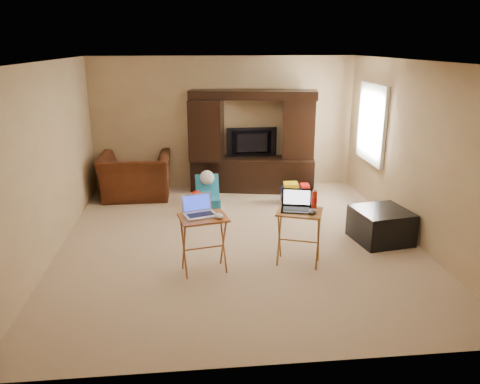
{
  "coord_description": "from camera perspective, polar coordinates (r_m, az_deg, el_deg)",
  "views": [
    {
      "loc": [
        -0.62,
        -6.18,
        2.72
      ],
      "look_at": [
        0.0,
        -0.2,
        0.8
      ],
      "focal_mm": 35.0,
      "sensor_mm": 36.0,
      "label": 1
    }
  ],
  "objects": [
    {
      "name": "wall_front",
      "position": [
        3.78,
        4.01,
        -5.19
      ],
      "size": [
        5.0,
        0.0,
        5.0
      ],
      "primitive_type": "plane",
      "rotation": [
        -1.57,
        0.0,
        0.0
      ],
      "color": "tan",
      "rests_on": "ground"
    },
    {
      "name": "laptop_left",
      "position": [
        5.64,
        -4.86,
        -1.79
      ],
      "size": [
        0.45,
        0.41,
        0.24
      ],
      "primitive_type": "cube",
      "rotation": [
        0.0,
        0.0,
        0.3
      ],
      "color": "silver",
      "rests_on": "tray_table_left"
    },
    {
      "name": "window_frame",
      "position": [
        8.43,
        15.76,
        8.04
      ],
      "size": [
        0.06,
        1.14,
        1.34
      ],
      "primitive_type": "cube",
      "color": "white",
      "rests_on": "ground"
    },
    {
      "name": "child_rocker",
      "position": [
        8.1,
        -3.98,
        0.07
      ],
      "size": [
        0.44,
        0.49,
        0.54
      ],
      "primitive_type": null,
      "rotation": [
        0.0,
        0.0,
        0.07
      ],
      "color": "teal",
      "rests_on": "floor"
    },
    {
      "name": "laptop_right",
      "position": [
        5.86,
        6.91,
        -1.13
      ],
      "size": [
        0.44,
        0.39,
        0.24
      ],
      "primitive_type": "cube",
      "rotation": [
        0.0,
        0.0,
        -0.24
      ],
      "color": "black",
      "rests_on": "tray_table_right"
    },
    {
      "name": "window_pane",
      "position": [
        8.43,
        15.89,
        8.03
      ],
      "size": [
        0.0,
        1.2,
        1.2
      ],
      "primitive_type": "plane",
      "rotation": [
        1.57,
        0.0,
        -1.57
      ],
      "color": "white",
      "rests_on": "ground"
    },
    {
      "name": "water_bottle",
      "position": [
        5.97,
        9.03,
        -0.95
      ],
      "size": [
        0.07,
        0.07,
        0.22
      ],
      "primitive_type": "cylinder",
      "color": "red",
      "rests_on": "tray_table_right"
    },
    {
      "name": "recliner",
      "position": [
        8.74,
        -12.58,
        1.89
      ],
      "size": [
        1.24,
        1.09,
        0.8
      ],
      "primitive_type": "imported",
      "rotation": [
        0.0,
        0.0,
        3.15
      ],
      "color": "#49200F",
      "rests_on": "floor"
    },
    {
      "name": "wall_back",
      "position": [
        9.07,
        -1.95,
        8.37
      ],
      "size": [
        5.0,
        0.0,
        5.0
      ],
      "primitive_type": "plane",
      "rotation": [
        1.57,
        0.0,
        0.0
      ],
      "color": "tan",
      "rests_on": "ground"
    },
    {
      "name": "entertainment_center",
      "position": [
        8.86,
        1.56,
        6.19
      ],
      "size": [
        2.39,
        1.01,
        1.9
      ],
      "primitive_type": "cube",
      "rotation": [
        0.0,
        0.0,
        -0.19
      ],
      "color": "black",
      "rests_on": "floor"
    },
    {
      "name": "mouse_left",
      "position": [
        5.58,
        -2.55,
        -2.92
      ],
      "size": [
        0.14,
        0.17,
        0.06
      ],
      "primitive_type": "ellipsoid",
      "rotation": [
        0.0,
        0.0,
        0.34
      ],
      "color": "silver",
      "rests_on": "tray_table_left"
    },
    {
      "name": "television",
      "position": [
        8.92,
        1.52,
        6.01
      ],
      "size": [
        0.97,
        0.15,
        0.56
      ],
      "primitive_type": "imported",
      "rotation": [
        0.0,
        0.0,
        3.17
      ],
      "color": "black",
      "rests_on": "entertainment_center"
    },
    {
      "name": "wall_right",
      "position": [
        7.08,
        20.46,
        4.6
      ],
      "size": [
        0.0,
        5.5,
        5.5
      ],
      "primitive_type": "plane",
      "rotation": [
        1.57,
        0.0,
        -1.57
      ],
      "color": "tan",
      "rests_on": "ground"
    },
    {
      "name": "ottoman",
      "position": [
        7.0,
        16.8,
        -3.91
      ],
      "size": [
        0.83,
        0.83,
        0.47
      ],
      "primitive_type": "cube",
      "rotation": [
        0.0,
        0.0,
        0.17
      ],
      "color": "black",
      "rests_on": "floor"
    },
    {
      "name": "tray_table_right",
      "position": [
        6.02,
        7.16,
        -5.51
      ],
      "size": [
        0.67,
        0.61,
        0.72
      ],
      "primitive_type": "cube",
      "rotation": [
        0.0,
        0.0,
        -0.35
      ],
      "color": "#9F6026",
      "rests_on": "floor"
    },
    {
      "name": "floor",
      "position": [
        6.78,
        -0.18,
        -5.94
      ],
      "size": [
        5.5,
        5.5,
        0.0
      ],
      "primitive_type": "plane",
      "color": "#CAAE8B",
      "rests_on": "ground"
    },
    {
      "name": "wall_left",
      "position": [
        6.63,
        -22.28,
        3.55
      ],
      "size": [
        0.0,
        5.5,
        5.5
      ],
      "primitive_type": "plane",
      "rotation": [
        1.57,
        0.0,
        1.57
      ],
      "color": "tan",
      "rests_on": "ground"
    },
    {
      "name": "tray_table_left",
      "position": [
        5.79,
        -4.43,
        -6.38
      ],
      "size": [
        0.64,
        0.55,
        0.73
      ],
      "primitive_type": "cube",
      "rotation": [
        0.0,
        0.0,
        0.21
      ],
      "color": "#975724",
      "rests_on": "floor"
    },
    {
      "name": "mouse_right",
      "position": [
        5.8,
        8.82,
        -2.36
      ],
      "size": [
        0.14,
        0.17,
        0.06
      ],
      "primitive_type": "ellipsoid",
      "rotation": [
        0.0,
        0.0,
        -0.33
      ],
      "color": "#38383C",
      "rests_on": "tray_table_right"
    },
    {
      "name": "plush_toy",
      "position": [
        7.81,
        -5.3,
        -1.2
      ],
      "size": [
        0.36,
        0.3,
        0.4
      ],
      "primitive_type": null,
      "color": "red",
      "rests_on": "floor"
    },
    {
      "name": "push_toy",
      "position": [
        8.36,
        6.79,
        -0.04
      ],
      "size": [
        0.53,
        0.4,
        0.38
      ],
      "primitive_type": null,
      "rotation": [
        0.0,
        0.0,
        -0.07
      ],
      "color": "blue",
      "rests_on": "floor"
    },
    {
      "name": "ceiling",
      "position": [
        6.22,
        -0.2,
        15.68
      ],
      "size": [
        5.5,
        5.5,
        0.0
      ],
      "primitive_type": "plane",
      "rotation": [
        3.14,
        0.0,
        0.0
      ],
      "color": "silver",
      "rests_on": "ground"
    }
  ]
}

